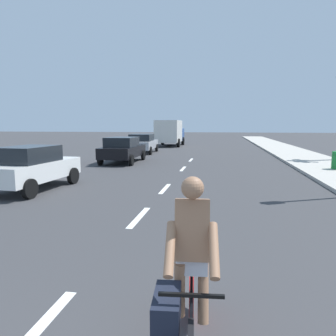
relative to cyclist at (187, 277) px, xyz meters
name	(u,v)px	position (x,y,z in m)	size (l,w,h in m)	color
ground_plane	(190,161)	(-1.71, 17.00, -0.83)	(160.00, 160.00, 0.00)	#38383A
sidewalk_strip	(307,159)	(5.94, 19.00, -0.76)	(3.60, 80.00, 0.14)	#B2ADA3
lane_stripe_1	(32,335)	(-1.71, -0.01, -0.83)	(0.16, 1.80, 0.01)	white
lane_stripe_2	(139,217)	(-1.71, 4.48, -0.83)	(0.16, 1.80, 0.01)	white
lane_stripe_3	(165,189)	(-1.71, 8.07, -0.83)	(0.16, 1.80, 0.01)	white
lane_stripe_4	(183,169)	(-1.71, 13.35, -0.83)	(0.16, 1.80, 0.01)	white
lane_stripe_5	(191,160)	(-1.71, 17.61, -0.83)	(0.16, 1.80, 0.01)	white
cyclist	(187,277)	(0.00, 0.00, 0.00)	(0.66, 1.71, 1.82)	black
parked_car_white	(32,167)	(-6.34, 7.11, 0.00)	(1.98, 3.91, 1.57)	white
parked_car_black	(123,149)	(-5.72, 15.51, 0.01)	(2.11, 4.44, 1.57)	black
parked_car_silver	(142,143)	(-6.23, 22.17, 0.01)	(2.27, 4.62, 1.57)	#B7BABF
delivery_truck	(170,132)	(-5.40, 31.08, 0.67)	(2.70, 6.25, 2.80)	#23478C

